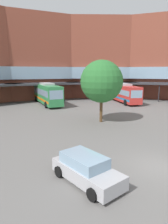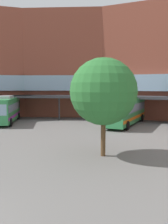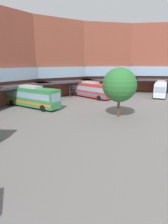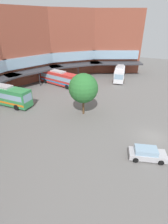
{
  "view_description": "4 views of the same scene",
  "coord_description": "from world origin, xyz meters",
  "px_view_note": "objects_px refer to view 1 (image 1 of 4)",
  "views": [
    {
      "loc": [
        -9.18,
        -9.31,
        6.04
      ],
      "look_at": [
        -0.08,
        11.87,
        1.45
      ],
      "focal_mm": 32.5,
      "sensor_mm": 36.0,
      "label": 1
    },
    {
      "loc": [
        9.15,
        -6.06,
        5.34
      ],
      "look_at": [
        -0.72,
        15.04,
        2.97
      ],
      "focal_mm": 41.53,
      "sensor_mm": 36.0,
      "label": 2
    },
    {
      "loc": [
        -24.0,
        0.51,
        8.13
      ],
      "look_at": [
        -2.55,
        15.1,
        1.39
      ],
      "focal_mm": 30.77,
      "sensor_mm": 36.0,
      "label": 3
    },
    {
      "loc": [
        -22.86,
        0.44,
        15.13
      ],
      "look_at": [
        0.66,
        11.22,
        1.3
      ],
      "focal_mm": 27.67,
      "sensor_mm": 36.0,
      "label": 4
    }
  ],
  "objects_px": {
    "parked_car": "(86,169)",
    "plaza_tree": "(102,82)",
    "bus_0": "(47,93)",
    "bus_2": "(124,93)"
  },
  "relations": [
    {
      "from": "bus_2",
      "to": "parked_car",
      "type": "xyz_separation_m",
      "value": [
        -19.0,
        -24.41,
        -1.16
      ]
    },
    {
      "from": "parked_car",
      "to": "plaza_tree",
      "type": "xyz_separation_m",
      "value": [
        7.25,
        11.89,
        4.16
      ]
    },
    {
      "from": "bus_0",
      "to": "plaza_tree",
      "type": "distance_m",
      "value": 16.72
    },
    {
      "from": "bus_2",
      "to": "parked_car",
      "type": "height_order",
      "value": "bus_2"
    },
    {
      "from": "bus_0",
      "to": "bus_2",
      "type": "bearing_deg",
      "value": 74.99
    },
    {
      "from": "bus_0",
      "to": "parked_car",
      "type": "xyz_separation_m",
      "value": [
        -4.44,
        -28.12,
        -1.29
      ]
    },
    {
      "from": "plaza_tree",
      "to": "bus_0",
      "type": "bearing_deg",
      "value": 99.83
    },
    {
      "from": "parked_car",
      "to": "plaza_tree",
      "type": "relative_size",
      "value": 0.64
    },
    {
      "from": "plaza_tree",
      "to": "bus_2",
      "type": "bearing_deg",
      "value": 46.81
    },
    {
      "from": "bus_0",
      "to": "parked_car",
      "type": "distance_m",
      "value": 28.5
    }
  ]
}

